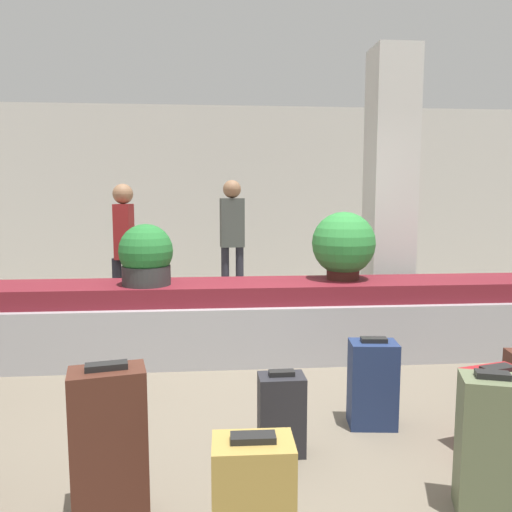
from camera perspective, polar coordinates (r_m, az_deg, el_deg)
ground_plane at (r=3.70m, az=1.88°, el=-17.86°), size 18.00×18.00×0.00m
back_wall at (r=9.52m, az=-2.46°, el=7.26°), size 18.00×0.06×3.20m
carousel at (r=4.87m, az=0.00°, el=-7.36°), size 6.26×0.82×0.73m
pillar at (r=6.02m, az=15.03°, el=7.19°), size 0.50×0.50×3.20m
suitcase_0 at (r=3.15m, az=2.92°, el=-17.59°), size 0.28×0.19×0.52m
suitcase_1 at (r=3.46m, az=25.67°, el=-15.73°), size 0.42×0.34×0.54m
suitcase_2 at (r=2.63m, az=-16.41°, el=-19.91°), size 0.39×0.28×0.77m
suitcase_3 at (r=3.54m, az=13.18°, el=-14.02°), size 0.33×0.24×0.61m
suitcase_6 at (r=2.81m, az=25.01°, el=-19.09°), size 0.33×0.29×0.72m
suitcase_8 at (r=2.43m, az=-0.33°, el=-25.49°), size 0.36×0.24×0.52m
potted_plant_0 at (r=4.97m, az=9.97°, el=1.21°), size 0.62×0.62×0.67m
potted_plant_1 at (r=4.71m, az=-12.46°, el=-0.04°), size 0.50×0.50×0.57m
traveler_0 at (r=6.08m, az=-14.81°, el=1.60°), size 0.31×0.33×1.68m
traveler_1 at (r=6.86m, az=-2.74°, el=2.85°), size 0.34×0.25×1.76m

